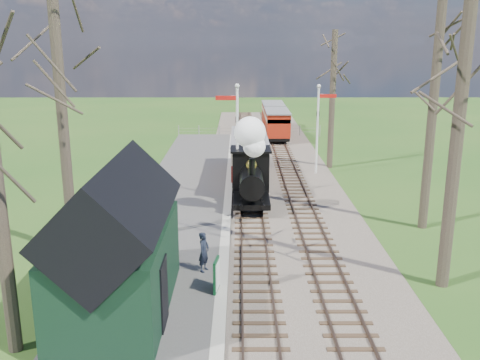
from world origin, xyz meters
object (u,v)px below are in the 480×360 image
at_px(red_carriage_a, 277,124).
at_px(person, 204,252).
at_px(coach, 249,154).
at_px(locomotive, 251,167).
at_px(bench, 149,315).
at_px(semaphore_near, 236,135).
at_px(semaphore_far, 319,123).
at_px(sign_board, 217,275).
at_px(station_shed, 117,246).
at_px(red_carriage_b, 273,115).

xyz_separation_m(red_carriage_a, person, (-4.47, -27.07, -0.52)).
xyz_separation_m(coach, person, (-1.87, -14.12, -0.65)).
height_order(red_carriage_a, person, red_carriage_a).
relative_size(locomotive, red_carriage_a, 0.95).
distance_m(locomotive, bench, 12.44).
bearing_deg(semaphore_near, semaphore_far, 49.40).
height_order(semaphore_far, person, semaphore_far).
bearing_deg(sign_board, red_carriage_a, 82.15).
distance_m(station_shed, person, 3.93).
relative_size(locomotive, red_carriage_b, 0.95).
bearing_deg(red_carriage_b, semaphore_near, -98.21).
bearing_deg(red_carriage_b, coach, -98.02).
relative_size(coach, red_carriage_b, 1.53).
distance_m(locomotive, sign_board, 9.84).
bearing_deg(person, station_shed, 162.59).
height_order(semaphore_far, locomotive, semaphore_far).
height_order(semaphore_far, red_carriage_b, semaphore_far).
relative_size(coach, red_carriage_a, 1.53).
xyz_separation_m(station_shed, semaphore_near, (3.53, 12.00, 1.35)).
height_order(red_carriage_b, person, red_carriage_b).
distance_m(station_shed, red_carriage_b, 36.04).
xyz_separation_m(locomotive, sign_board, (-1.34, -9.65, -1.40)).
bearing_deg(semaphore_near, bench, -100.67).
height_order(locomotive, sign_board, locomotive).
bearing_deg(locomotive, sign_board, -97.90).
relative_size(semaphore_far, coach, 0.76).
bearing_deg(bench, sign_board, 50.22).
bearing_deg(locomotive, bench, -105.13).
distance_m(coach, bench, 18.29).
relative_size(station_shed, sign_board, 5.60).
relative_size(semaphore_far, bench, 4.30).
bearing_deg(semaphore_near, red_carriage_b, 81.79).
xyz_separation_m(coach, bench, (-3.23, -17.97, -1.04)).
relative_size(semaphore_far, sign_board, 5.09).
distance_m(station_shed, semaphore_far, 20.01).
height_order(semaphore_near, bench, semaphore_near).
xyz_separation_m(coach, red_carriage_b, (2.60, 18.45, -0.13)).
distance_m(red_carriage_b, bench, 36.89).
distance_m(coach, red_carriage_a, 13.21).
xyz_separation_m(red_carriage_b, sign_board, (-3.95, -34.16, -0.70)).
bearing_deg(semaphore_near, person, -96.83).
height_order(locomotive, red_carriage_b, locomotive).
height_order(station_shed, person, station_shed).
bearing_deg(station_shed, sign_board, 22.18).
bearing_deg(coach, red_carriage_a, 78.65).
xyz_separation_m(semaphore_near, sign_board, (-0.58, -10.80, -2.86)).
distance_m(semaphore_near, bench, 13.64).
height_order(station_shed, red_carriage_b, station_shed).
bearing_deg(red_carriage_b, locomotive, -96.08).
distance_m(semaphore_near, red_carriage_a, 18.30).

